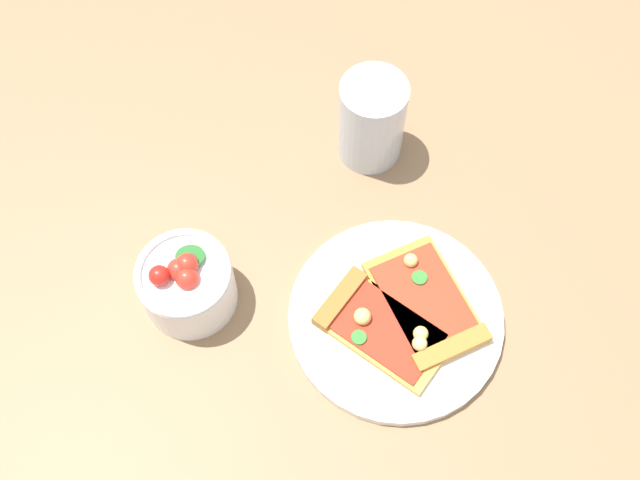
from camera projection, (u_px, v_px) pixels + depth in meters
ground_plane at (356, 336)px, 0.87m from camera, size 2.40×2.40×0.00m
plate at (396, 318)px, 0.87m from camera, size 0.24×0.24×0.01m
pizza_slice_near at (378, 325)px, 0.86m from camera, size 0.16×0.15×0.03m
pizza_slice_far at (428, 308)px, 0.87m from camera, size 0.16×0.12×0.02m
salad_bowl at (187, 283)px, 0.86m from camera, size 0.11×0.11×0.09m
soda_glass at (371, 123)px, 0.94m from camera, size 0.08×0.08×0.12m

